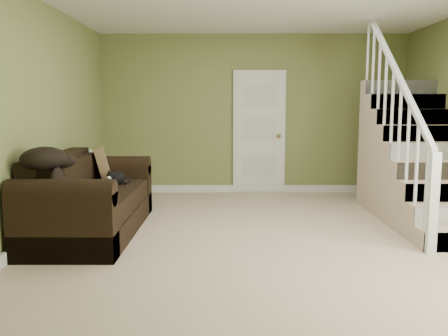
{
  "coord_description": "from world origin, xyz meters",
  "views": [
    {
      "loc": [
        -0.47,
        -5.13,
        1.44
      ],
      "look_at": [
        -0.48,
        0.27,
        0.73
      ],
      "focal_mm": 38.0,
      "sensor_mm": 36.0,
      "label": 1
    }
  ],
  "objects_px": {
    "side_table": "(98,187)",
    "cat": "(117,178)",
    "sofa": "(89,203)",
    "banana": "(79,199)"
  },
  "relations": [
    {
      "from": "sofa",
      "to": "cat",
      "type": "distance_m",
      "value": 0.5
    },
    {
      "from": "banana",
      "to": "sofa",
      "type": "bearing_deg",
      "value": 51.77
    },
    {
      "from": "cat",
      "to": "banana",
      "type": "xyz_separation_m",
      "value": [
        -0.16,
        -0.98,
        -0.06
      ]
    },
    {
      "from": "side_table",
      "to": "banana",
      "type": "xyz_separation_m",
      "value": [
        0.32,
        -1.9,
        0.2
      ]
    },
    {
      "from": "side_table",
      "to": "cat",
      "type": "xyz_separation_m",
      "value": [
        0.48,
        -0.92,
        0.26
      ]
    },
    {
      "from": "sofa",
      "to": "banana",
      "type": "distance_m",
      "value": 0.64
    },
    {
      "from": "side_table",
      "to": "cat",
      "type": "relative_size",
      "value": 1.91
    },
    {
      "from": "sofa",
      "to": "side_table",
      "type": "distance_m",
      "value": 1.31
    },
    {
      "from": "sofa",
      "to": "side_table",
      "type": "height_order",
      "value": "sofa"
    },
    {
      "from": "side_table",
      "to": "cat",
      "type": "distance_m",
      "value": 1.07
    }
  ]
}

